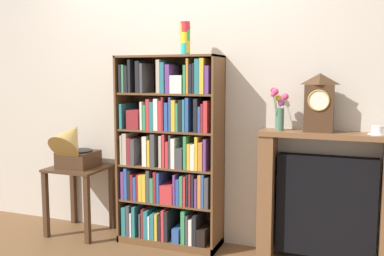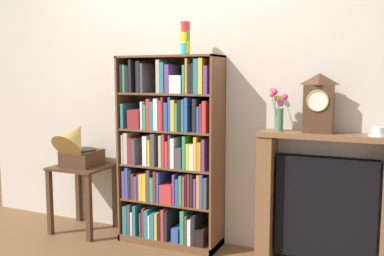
% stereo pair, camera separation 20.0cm
% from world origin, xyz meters
% --- Properties ---
extents(ground_plane, '(7.83, 6.40, 0.02)m').
position_xyz_m(ground_plane, '(0.00, 0.00, -0.01)').
color(ground_plane, brown).
extents(wall_back, '(4.83, 0.08, 2.60)m').
position_xyz_m(wall_back, '(0.20, 0.31, 1.30)').
color(wall_back, beige).
rests_on(wall_back, ground).
extents(bookshelf, '(0.89, 0.33, 1.64)m').
position_xyz_m(bookshelf, '(0.01, 0.09, 0.77)').
color(bookshelf, brown).
rests_on(bookshelf, ground).
extents(cup_stack, '(0.08, 0.08, 0.27)m').
position_xyz_m(cup_stack, '(0.16, 0.06, 1.77)').
color(cup_stack, '#28B2B7').
rests_on(cup_stack, bookshelf).
extents(side_table_left, '(0.51, 0.48, 0.63)m').
position_xyz_m(side_table_left, '(-0.89, 0.03, 0.47)').
color(side_table_left, '#472D1C').
rests_on(side_table_left, ground).
extents(gramophone, '(0.31, 0.46, 0.49)m').
position_xyz_m(gramophone, '(-0.89, -0.04, 0.84)').
color(gramophone, '#472D1C').
rests_on(gramophone, side_table_left).
extents(fireplace_mantel, '(1.03, 0.25, 1.04)m').
position_xyz_m(fireplace_mantel, '(1.30, 0.16, 0.51)').
color(fireplace_mantel, brown).
rests_on(fireplace_mantel, ground).
extents(mantel_clock, '(0.21, 0.14, 0.45)m').
position_xyz_m(mantel_clock, '(1.23, 0.14, 1.26)').
color(mantel_clock, '#472D1C').
rests_on(mantel_clock, fireplace_mantel).
extents(flower_vase, '(0.15, 0.15, 0.33)m').
position_xyz_m(flower_vase, '(0.93, 0.13, 1.21)').
color(flower_vase, '#4C7A60').
rests_on(flower_vase, fireplace_mantel).
extents(teacup_with_saucer, '(0.13, 0.13, 0.07)m').
position_xyz_m(teacup_with_saucer, '(1.64, 0.14, 1.07)').
color(teacup_with_saucer, white).
rests_on(teacup_with_saucer, fireplace_mantel).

